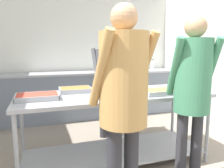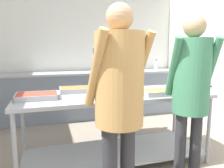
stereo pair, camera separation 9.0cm
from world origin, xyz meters
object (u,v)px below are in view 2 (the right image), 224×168
Objects in this scene: cook_behind_counter at (110,76)px; water_bottle at (156,65)px; broccoli_bowl at (101,88)px; serving_tray_greens at (76,90)px; guest_serving_left at (119,91)px; sauce_pan at (193,90)px; serving_tray_roast at (158,92)px; guest_serving_right at (191,84)px; plate_stack at (118,87)px; serving_tray_vegetables at (37,96)px.

cook_behind_counter reaches higher than water_bottle.
serving_tray_greens is at bearing -177.60° from broccoli_bowl.
guest_serving_left is 1.70m from cook_behind_counter.
sauce_pan is 1.71× the size of water_bottle.
serving_tray_roast is 1.63× the size of water_bottle.
guest_serving_right is at bearing 11.93° from guest_serving_left.
water_bottle reaches higher than serving_tray_greens.
water_bottle reaches higher than sauce_pan.
sauce_pan is at bearing -55.34° from cook_behind_counter.
plate_stack is at bearing 126.03° from serving_tray_roast.
water_bottle is (2.46, 1.95, 0.16)m from serving_tray_vegetables.
serving_tray_roast is at bearing -53.97° from plate_stack.
sauce_pan is at bearing 50.86° from guest_serving_right.
plate_stack reaches higher than serving_tray_roast.
serving_tray_roast is 0.22× the size of guest_serving_right.
cook_behind_counter is at bearing -141.07° from water_bottle.
serving_tray_roast is (0.90, -0.45, -0.00)m from serving_tray_greens.
serving_tray_vegetables is 0.26× the size of guest_serving_right.
broccoli_bowl is 0.11× the size of guest_serving_right.
sauce_pan is (0.76, -0.53, 0.02)m from plate_stack.
sauce_pan is at bearing -7.89° from serving_tray_vegetables.
plate_stack is at bearing 0.59° from broccoli_bowl.
guest_serving_left is (0.65, -0.83, 0.17)m from serving_tray_vegetables.
cook_behind_counter is at bearing 86.71° from plate_stack.
broccoli_bowl is 0.12× the size of cook_behind_counter.
guest_serving_right reaches higher than broccoli_bowl.
plate_stack is at bearing 113.74° from guest_serving_right.
plate_stack is 0.56× the size of sauce_pan.
serving_tray_vegetables is 1.80m from sauce_pan.
guest_serving_right is 2.82m from water_bottle.
broccoli_bowl reaches higher than serving_tray_roast.
sauce_pan is (1.78, -0.25, 0.02)m from serving_tray_vegetables.
sauce_pan is (1.33, -0.51, 0.02)m from serving_tray_greens.
serving_tray_greens is at bearing 100.37° from guest_serving_left.
plate_stack is at bearing 1.63° from serving_tray_greens.
serving_tray_roast is (1.35, -0.18, -0.00)m from serving_tray_vegetables.
guest_serving_left reaches higher than guest_serving_right.
serving_tray_greens is 2.63m from water_bottle.
serving_tray_roast is 0.22× the size of guest_serving_left.
sauce_pan is at bearing -21.09° from serving_tray_greens.
plate_stack is 1.19m from guest_serving_left.
guest_serving_right reaches higher than serving_tray_roast.
sauce_pan is at bearing -34.72° from plate_stack.
broccoli_bowl reaches higher than sauce_pan.
plate_stack is 0.13× the size of guest_serving_left.
guest_serving_left is (-0.70, -0.65, 0.17)m from serving_tray_roast.
guest_serving_right is (0.08, -0.49, 0.17)m from serving_tray_roast.
serving_tray_roast is 2.41m from water_bottle.
serving_tray_vegetables and serving_tray_roast have the same top height.
guest_serving_right is at bearing -129.14° from sauce_pan.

